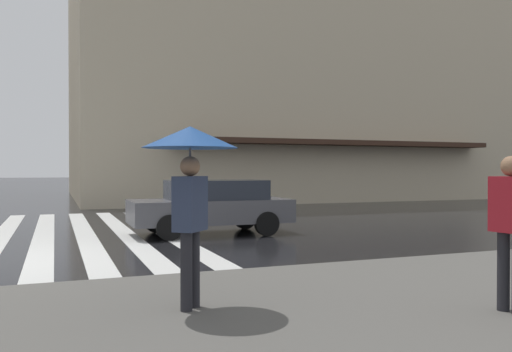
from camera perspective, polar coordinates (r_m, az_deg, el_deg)
ground_plane at (r=10.80m, az=-25.40°, el=-8.33°), size 220.00×220.00×0.00m
zebra_crossing at (r=14.75m, az=-23.98°, el=-5.90°), size 13.00×7.50×0.01m
haussmann_block_corner at (r=36.16m, az=1.11°, el=14.92°), size 19.88×24.38×21.58m
car_dark_grey at (r=13.71m, az=-4.81°, el=-3.18°), size 1.85×4.10×1.41m
pedestrian_approaching_kerb at (r=5.80m, az=-7.17°, el=1.82°), size 1.06×1.06×2.01m
pedestrian_by_billboard at (r=6.26m, az=25.96°, el=-4.37°), size 0.43×0.29×1.68m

